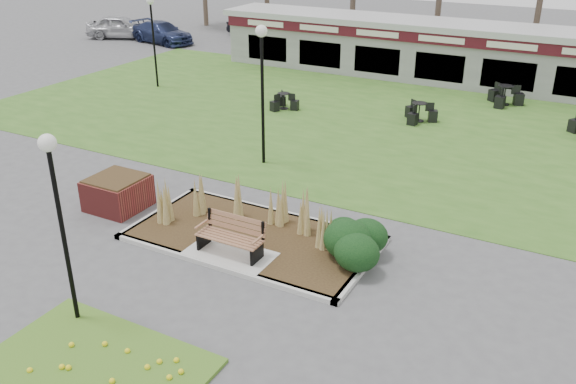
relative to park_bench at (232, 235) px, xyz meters
The scene contains 16 objects.
ground 0.64m from the park_bench, 90.00° to the right, with size 100.00×100.00×0.00m, color #515154.
lawn 11.77m from the park_bench, 90.00° to the left, with size 34.00×16.00×0.02m, color #35641F.
flower_bed 4.88m from the park_bench, 90.00° to the right, with size 4.20×3.00×0.16m.
planting_bed 1.70m from the park_bench, 40.83° to the left, with size 6.75×3.40×1.27m.
park_bench is the anchor object (origin of this frame).
brick_planter 4.47m from the park_bench, behind, with size 1.50×1.50×0.95m.
food_pavilion 19.73m from the park_bench, 90.00° to the left, with size 24.60×3.40×2.90m.
lamp_post_near_left 4.68m from the park_bench, 110.69° to the right, with size 0.34×0.34×4.12m.
lamp_post_mid_right 6.83m from the park_bench, 113.31° to the left, with size 0.38×0.38×4.62m.
lamp_post_far_left 17.16m from the park_bench, 135.59° to the left, with size 0.35×0.35×4.26m.
bistro_set_a 12.68m from the park_bench, 86.37° to the left, with size 1.45×1.35×0.77m.
bistro_set_b 12.55m from the park_bench, 112.92° to the left, with size 1.22×1.29×0.70m.
bistro_set_d 17.10m from the park_bench, 78.48° to the left, with size 1.61×1.48×0.86m.
car_silver 30.63m from the park_bench, 137.35° to the left, with size 1.82×4.52×1.54m, color #B3B3B8.
car_black 29.81m from the park_bench, 120.15° to the left, with size 1.35×3.88×1.28m, color black.
car_blue 28.13m from the park_bench, 132.47° to the left, with size 1.90×4.68×1.36m, color navy.
Camera 1 is at (7.46, -10.64, 7.78)m, focal length 38.00 mm.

